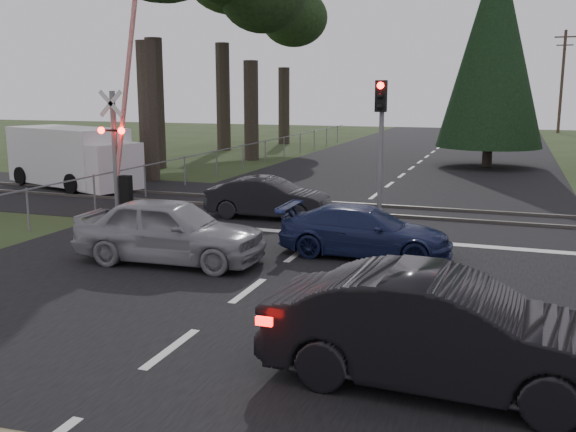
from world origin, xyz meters
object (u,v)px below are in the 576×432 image
at_px(blue_sedan, 365,231).
at_px(crossing_signal, 120,146).
at_px(utility_pole_far, 562,80).
at_px(traffic_signal_center, 381,126).
at_px(dark_hatchback, 442,332).
at_px(silver_car, 170,231).
at_px(white_van, 75,158).
at_px(dark_car_far, 269,198).

bearing_deg(blue_sedan, crossing_signal, 68.56).
bearing_deg(utility_pole_far, crossing_signal, -109.23).
distance_m(traffic_signal_center, blue_sedan, 4.86).
height_order(crossing_signal, utility_pole_far, utility_pole_far).
bearing_deg(dark_hatchback, silver_car, 58.44).
distance_m(silver_car, white_van, 12.70).
bearing_deg(dark_hatchback, dark_car_far, 34.49).
bearing_deg(utility_pole_far, dark_hatchback, -94.73).
height_order(traffic_signal_center, utility_pole_far, utility_pole_far).
bearing_deg(dark_car_far, white_van, 68.05).
bearing_deg(dark_hatchback, traffic_signal_center, 17.96).
bearing_deg(utility_pole_far, silver_car, -102.22).
xyz_separation_m(crossing_signal, traffic_signal_center, (8.27, 0.89, 0.75)).
height_order(utility_pole_far, dark_car_far, utility_pole_far).
bearing_deg(dark_car_far, silver_car, 174.38).
height_order(crossing_signal, blue_sedan, crossing_signal).
bearing_deg(traffic_signal_center, crossing_signal, -173.85).
distance_m(crossing_signal, dark_car_far, 5.28).
bearing_deg(utility_pole_far, blue_sedan, -98.15).
height_order(traffic_signal_center, dark_hatchback, traffic_signal_center).
distance_m(traffic_signal_center, dark_car_far, 3.96).
height_order(silver_car, blue_sedan, silver_car).
height_order(dark_hatchback, blue_sedan, dark_hatchback).
bearing_deg(silver_car, dark_hatchback, -126.42).
relative_size(crossing_signal, white_van, 1.09).
bearing_deg(dark_car_far, utility_pole_far, -16.14).
relative_size(silver_car, white_van, 0.67).
distance_m(dark_hatchback, blue_sedan, 6.78).
xyz_separation_m(silver_car, white_van, (-9.18, 8.76, 0.46)).
height_order(crossing_signal, traffic_signal_center, crossing_signal).
xyz_separation_m(traffic_signal_center, white_van, (-12.64, 2.47, -1.61)).
relative_size(crossing_signal, blue_sedan, 1.73).
xyz_separation_m(blue_sedan, dark_car_far, (-3.73, 3.47, 0.03)).
distance_m(silver_car, blue_sedan, 4.48).
relative_size(traffic_signal_center, utility_pole_far, 0.46).
height_order(dark_hatchback, dark_car_far, dark_hatchback).
bearing_deg(dark_car_far, traffic_signal_center, -78.51).
distance_m(crossing_signal, traffic_signal_center, 8.36).
bearing_deg(dark_hatchback, utility_pole_far, -2.30).
height_order(utility_pole_far, dark_hatchback, utility_pole_far).
relative_size(crossing_signal, silver_car, 1.62).
height_order(dark_hatchback, silver_car, dark_hatchback).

